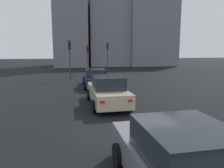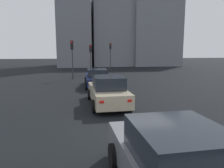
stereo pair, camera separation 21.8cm
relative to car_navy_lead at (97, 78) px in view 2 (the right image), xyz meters
The scene contains 10 objects.
ground_plane 10.54m from the car_navy_lead, behind, with size 160.00×160.00×0.20m, color black.
car_navy_lead is the anchor object (origin of this frame).
car_beige_second 6.21m from the car_navy_lead, behind, with size 4.73×2.03×1.61m.
car_grey_third 13.94m from the car_navy_lead, behind, with size 4.25×2.11×1.59m.
traffic_light_near_left 15.40m from the car_navy_lead, 13.50° to the right, with size 0.32×0.29×4.16m.
traffic_light_near_right 5.88m from the car_navy_lead, 22.33° to the left, with size 0.33×0.30×4.02m.
traffic_light_far_left 9.21m from the car_navy_lead, ahead, with size 0.32×0.29×3.72m.
building_facade_left 31.46m from the car_navy_lead, 27.07° to the right, with size 13.14×9.45×12.93m, color slate.
building_facade_center 29.81m from the car_navy_lead, 11.98° to the right, with size 13.87×8.86×12.85m, color slate.
building_facade_right 27.02m from the car_navy_lead, ahead, with size 10.28×6.10×17.42m, color slate.
Camera 2 is at (-7.04, 1.79, 2.95)m, focal length 34.00 mm.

